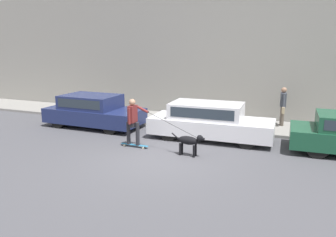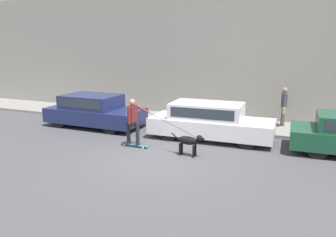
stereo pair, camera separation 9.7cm
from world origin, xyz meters
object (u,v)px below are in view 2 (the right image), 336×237
object	(u,v)px
parked_car_0	(94,111)
pedestrian_with_bag	(284,105)
skateboarder	(133,120)
dog	(189,141)
parked_car_1	(210,122)
fire_hydrant	(60,110)

from	to	relation	value
parked_car_0	pedestrian_with_bag	bearing A→B (deg)	20.82
skateboarder	pedestrian_with_bag	bearing A→B (deg)	46.52
dog	pedestrian_with_bag	distance (m)	5.38
skateboarder	pedestrian_with_bag	world-z (taller)	pedestrian_with_bag
parked_car_0	dog	bearing A→B (deg)	-21.88
parked_car_0	parked_car_1	world-z (taller)	parked_car_0
skateboarder	fire_hydrant	bearing A→B (deg)	154.23
pedestrian_with_bag	fire_hydrant	world-z (taller)	pedestrian_with_bag
parked_car_0	dog	size ratio (longest dim) A/B	3.71
dog	pedestrian_with_bag	world-z (taller)	pedestrian_with_bag
parked_car_1	parked_car_0	bearing A→B (deg)	178.24
dog	fire_hydrant	bearing A→B (deg)	164.13
pedestrian_with_bag	fire_hydrant	xyz separation A→B (m)	(-9.90, -1.91, -0.61)
parked_car_1	dog	bearing A→B (deg)	-94.01
dog	parked_car_0	bearing A→B (deg)	162.38
dog	fire_hydrant	distance (m)	7.98
pedestrian_with_bag	fire_hydrant	distance (m)	10.10
parked_car_0	fire_hydrant	world-z (taller)	parked_car_0
parked_car_0	skateboarder	size ratio (longest dim) A/B	1.44
parked_car_0	parked_car_1	bearing A→B (deg)	0.80
parked_car_1	fire_hydrant	world-z (taller)	parked_car_1
fire_hydrant	dog	bearing A→B (deg)	-20.97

